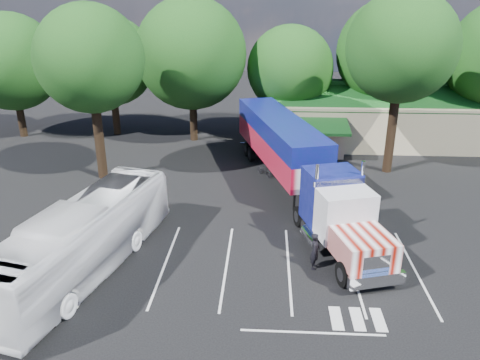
# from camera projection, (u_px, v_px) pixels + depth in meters

# --- Properties ---
(ground) EXTENTS (120.00, 120.00, 0.00)m
(ground) POSITION_uv_depth(u_px,v_px,m) (235.00, 214.00, 29.76)
(ground) COLOR black
(ground) RESTS_ON ground
(event_hall) EXTENTS (24.20, 14.12, 5.55)m
(event_hall) POSITION_uv_depth(u_px,v_px,m) (390.00, 116.00, 44.73)
(event_hall) COLOR #BDB18D
(event_hall) RESTS_ON ground
(tree_row_a) EXTENTS (9.00, 9.00, 11.68)m
(tree_row_a) POSITION_uv_depth(u_px,v_px,m) (11.00, 62.00, 43.59)
(tree_row_a) COLOR black
(tree_row_a) RESTS_ON ground
(tree_row_b) EXTENTS (8.40, 8.40, 11.35)m
(tree_row_b) POSITION_uv_depth(u_px,v_px,m) (110.00, 61.00, 44.33)
(tree_row_b) COLOR black
(tree_row_b) RESTS_ON ground
(tree_row_c) EXTENTS (10.00, 10.00, 13.05)m
(tree_row_c) POSITION_uv_depth(u_px,v_px,m) (191.00, 54.00, 42.08)
(tree_row_c) COLOR black
(tree_row_c) RESTS_ON ground
(tree_row_d) EXTENTS (8.00, 8.00, 10.60)m
(tree_row_d) POSITION_uv_depth(u_px,v_px,m) (290.00, 69.00, 43.34)
(tree_row_d) COLOR black
(tree_row_d) RESTS_ON ground
(tree_row_e) EXTENTS (9.60, 9.60, 12.90)m
(tree_row_e) POSITION_uv_depth(u_px,v_px,m) (389.00, 52.00, 42.77)
(tree_row_e) COLOR black
(tree_row_e) RESTS_ON ground
(tree_near_left) EXTENTS (7.60, 7.60, 12.65)m
(tree_near_left) POSITION_uv_depth(u_px,v_px,m) (90.00, 59.00, 32.63)
(tree_near_left) COLOR black
(tree_near_left) RESTS_ON ground
(tree_near_right) EXTENTS (8.00, 8.00, 13.50)m
(tree_near_right) POSITION_uv_depth(u_px,v_px,m) (402.00, 48.00, 33.53)
(tree_near_right) COLOR black
(tree_near_right) RESTS_ON ground
(semi_truck) EXTENTS (9.02, 22.97, 4.84)m
(semi_truck) POSITION_uv_depth(u_px,v_px,m) (292.00, 155.00, 32.23)
(semi_truck) COLOR black
(semi_truck) RESTS_ON ground
(woman) EXTENTS (0.63, 0.81, 1.95)m
(woman) POSITION_uv_depth(u_px,v_px,m) (315.00, 251.00, 23.59)
(woman) COLOR black
(woman) RESTS_ON ground
(bicycle) EXTENTS (1.47, 1.70, 0.88)m
(bicycle) POSITION_uv_depth(u_px,v_px,m) (264.00, 170.00, 35.98)
(bicycle) COLOR black
(bicycle) RESTS_ON ground
(tour_bus) EXTENTS (6.03, 13.38, 3.63)m
(tour_bus) POSITION_uv_depth(u_px,v_px,m) (83.00, 239.00, 23.06)
(tour_bus) COLOR white
(tour_bus) RESTS_ON ground
(silver_sedan) EXTENTS (4.31, 2.52, 1.34)m
(silver_sedan) POSITION_uv_depth(u_px,v_px,m) (300.00, 141.00, 42.23)
(silver_sedan) COLOR #929598
(silver_sedan) RESTS_ON ground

